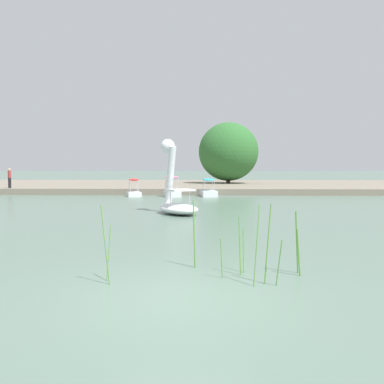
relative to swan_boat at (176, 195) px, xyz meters
The scene contains 9 objects.
ground_plane 13.60m from the swan_boat, 85.75° to the right, with size 639.41×639.41×0.00m, color #567060.
shore_bank_far 27.51m from the swan_boat, 87.90° to the left, with size 158.68×26.83×0.52m, color slate.
swan_boat is the anchor object (origin of this frame).
pedal_boat_cyan 12.93m from the swan_boat, 82.58° to the left, with size 1.45×2.42×1.42m.
pedal_boat_pink 12.50m from the swan_boat, 95.53° to the left, with size 1.63×2.30×1.62m.
pedal_boat_red 13.38m from the swan_boat, 108.46° to the left, with size 1.49×2.04×1.41m.
tree_willow_near_path 28.06m from the swan_boat, 81.81° to the left, with size 9.40×9.36×6.84m.
person_on_path 21.62m from the swan_boat, 135.29° to the left, with size 0.30×0.30×1.69m.
reed_clump_foreground 12.29m from the swan_boat, 80.08° to the right, with size 3.99×1.62×1.55m.
Camera 1 is at (0.48, -7.36, 2.24)m, focal length 40.06 mm.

